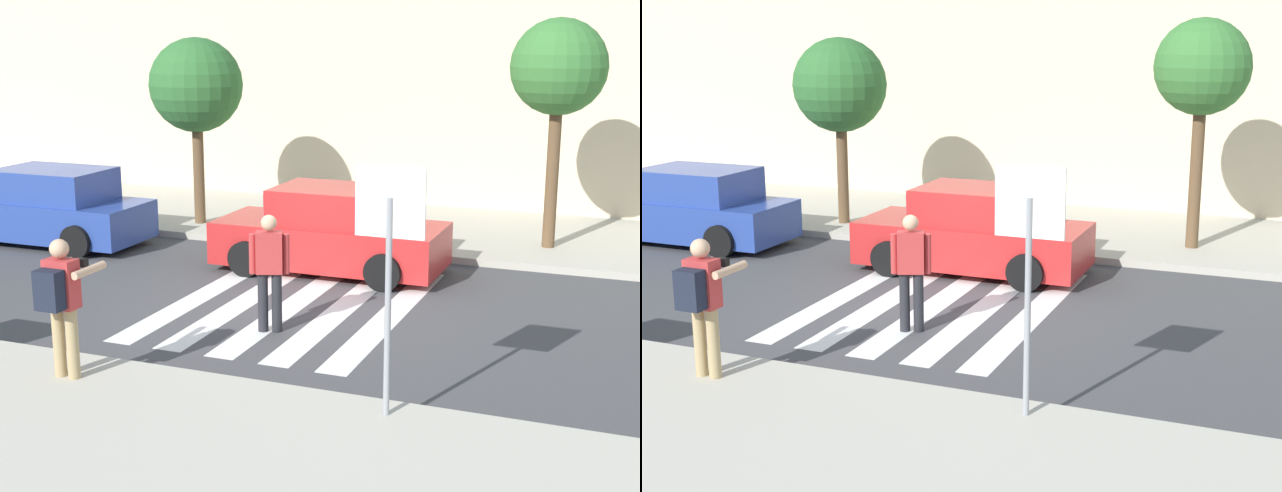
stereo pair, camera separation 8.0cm
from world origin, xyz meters
The scene contains 16 objects.
ground_plane centered at (0.00, 0.00, 0.00)m, with size 120.00×120.00×0.00m, color #424244.
sidewalk_near centered at (0.00, -6.20, 0.07)m, with size 60.00×6.00×0.14m, color #B2AD9E.
sidewalk_far centered at (0.00, 6.00, 0.07)m, with size 60.00×4.80×0.14m, color #B2AD9E.
building_facade_far centered at (0.00, 10.40, 2.60)m, with size 56.00×4.00×5.21m, color beige.
crosswalk_stripe_0 centered at (-1.60, 0.20, 0.00)m, with size 0.44×5.20×0.01m, color silver.
crosswalk_stripe_1 centered at (-0.80, 0.20, 0.00)m, with size 0.44×5.20×0.01m, color silver.
crosswalk_stripe_2 centered at (0.00, 0.20, 0.00)m, with size 0.44×5.20×0.01m, color silver.
crosswalk_stripe_3 centered at (0.80, 0.20, 0.00)m, with size 0.44×5.20×0.01m, color silver.
crosswalk_stripe_4 centered at (1.60, 0.20, 0.00)m, with size 0.44×5.20×0.01m, color silver.
stop_sign centered at (2.71, -3.58, 2.15)m, with size 0.76×0.08×2.75m.
photographer_with_backpack centered at (-1.24, -3.98, 1.17)m, with size 0.59×0.85×1.72m.
pedestrian_crossing centered at (0.19, -1.14, 0.97)m, with size 0.55×0.36×1.72m.
parked_car_blue centered at (-6.29, 2.30, 0.73)m, with size 4.10×1.92×1.55m.
parked_car_red centered at (-0.14, 2.30, 0.73)m, with size 4.10×1.92×1.55m.
street_tree_west centered at (-4.12, 4.61, 3.10)m, with size 2.00×2.00×4.00m.
street_tree_center centered at (3.33, 5.07, 3.55)m, with size 1.81×1.81×4.37m.
Camera 1 is at (5.34, -12.32, 4.24)m, focal length 50.00 mm.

